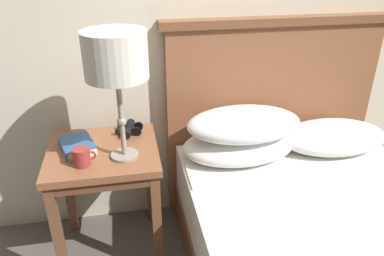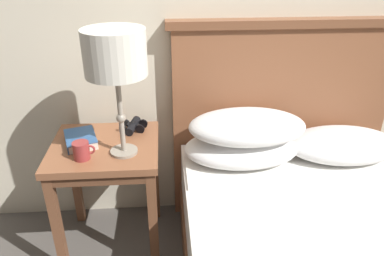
# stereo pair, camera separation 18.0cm
# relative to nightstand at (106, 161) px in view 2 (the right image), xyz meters

# --- Properties ---
(nightstand) EXTENTS (0.53, 0.49, 0.64)m
(nightstand) POSITION_rel_nightstand_xyz_m (0.00, 0.00, 0.00)
(nightstand) COLOR brown
(nightstand) RESTS_ON ground_plane
(table_lamp) EXTENTS (0.27, 0.27, 0.59)m
(table_lamp) POSITION_rel_nightstand_xyz_m (0.11, -0.09, 0.57)
(table_lamp) COLOR gray
(table_lamp) RESTS_ON nightstand
(book_on_nightstand) EXTENTS (0.20, 0.24, 0.04)m
(book_on_nightstand) POSITION_rel_nightstand_xyz_m (-0.12, 0.02, 0.12)
(book_on_nightstand) COLOR silver
(book_on_nightstand) RESTS_ON nightstand
(binoculars_pair) EXTENTS (0.15, 0.16, 0.05)m
(binoculars_pair) POSITION_rel_nightstand_xyz_m (0.13, 0.15, 0.12)
(binoculars_pair) COLOR black
(binoculars_pair) RESTS_ON nightstand
(coffee_mug) EXTENTS (0.10, 0.08, 0.08)m
(coffee_mug) POSITION_rel_nightstand_xyz_m (-0.08, -0.13, 0.14)
(coffee_mug) COLOR #993333
(coffee_mug) RESTS_ON nightstand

